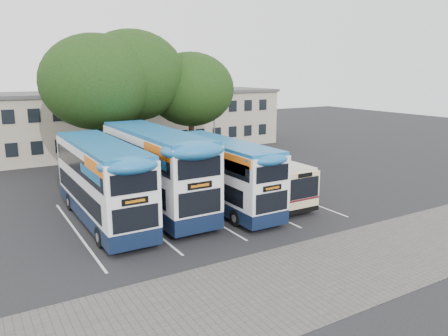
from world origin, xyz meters
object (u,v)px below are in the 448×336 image
bus_dd_left (102,179)px  bus_dd_right (222,171)px  tree_mid (132,76)px  bus_dd_mid (155,166)px  tree_left (97,82)px  bus_single (257,175)px  tree_right (191,89)px  lamp_post (214,104)px

bus_dd_left → bus_dd_right: size_ratio=1.08×
tree_mid → bus_dd_mid: size_ratio=0.99×
tree_left → bus_dd_mid: 10.55m
bus_dd_mid → tree_left: bearing=94.0°
tree_left → bus_single: 14.13m
tree_mid → bus_dd_right: bearing=-84.6°
tree_right → bus_dd_left: tree_right is taller
tree_mid → tree_right: bearing=-5.8°
bus_dd_right → bus_single: bearing=12.4°
tree_right → tree_left: bearing=-176.3°
bus_dd_left → bus_dd_mid: (3.37, 0.67, 0.19)m
tree_left → tree_right: tree_left is taller
lamp_post → bus_dd_mid: (-11.66, -13.31, -2.42)m
bus_dd_left → bus_single: bearing=-2.8°
tree_left → bus_dd_mid: size_ratio=0.95×
tree_left → bus_dd_left: 11.54m
tree_mid → bus_single: size_ratio=1.24×
bus_dd_mid → bus_dd_right: 4.07m
lamp_post → bus_dd_mid: bearing=-131.2°
bus_dd_mid → bus_single: bus_dd_mid is taller
tree_left → bus_dd_left: size_ratio=1.02×
bus_dd_left → tree_right: bearing=44.4°
bus_dd_left → bus_dd_mid: 3.44m
lamp_post → bus_single: lamp_post is taller
bus_dd_right → tree_right: bearing=72.0°
bus_dd_mid → bus_dd_right: bus_dd_mid is taller
lamp_post → tree_right: (-4.22, -3.38, 1.59)m
bus_dd_left → lamp_post: bearing=42.9°
tree_right → bus_dd_mid: bearing=-126.8°
tree_mid → bus_dd_right: size_ratio=1.15×
tree_left → bus_dd_right: bearing=-69.2°
tree_left → tree_mid: bearing=18.4°
lamp_post → bus_dd_right: size_ratio=0.91×
tree_left → bus_dd_left: tree_left is taller
bus_dd_mid → bus_single: (6.67, -1.16, -1.10)m
bus_dd_mid → bus_single: bearing=-9.9°
bus_dd_right → lamp_post: bearing=62.0°
tree_right → bus_dd_mid: tree_right is taller
bus_dd_right → bus_single: size_ratio=1.08×
bus_single → bus_dd_mid: bearing=170.1°
lamp_post → tree_left: 13.14m
bus_dd_left → bus_dd_mid: bus_dd_mid is taller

